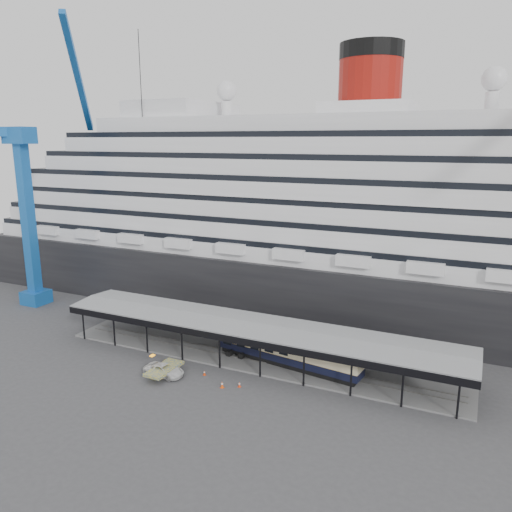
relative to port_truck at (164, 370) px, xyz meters
The scene contains 9 objects.
ground 9.16m from the port_truck, 25.59° to the left, with size 200.00×200.00×0.00m, color #3A3A3D.
cruise_ship 40.88m from the port_truck, 77.02° to the left, with size 130.00×30.00×43.90m.
platform_canopy 12.27m from the port_truck, 47.36° to the left, with size 56.00×9.18×5.30m.
crane_blue 44.07m from the port_truck, 158.45° to the left, with size 22.63×19.19×47.60m.
port_truck is the anchor object (origin of this frame).
pullman_carriage 15.99m from the port_truck, 34.23° to the left, with size 20.59×5.43×20.05m.
traffic_cone_left 8.20m from the port_truck, ahead, with size 0.53×0.53×0.84m.
traffic_cone_mid 5.10m from the port_truck, 25.78° to the left, with size 0.44×0.44×0.66m.
traffic_cone_right 10.09m from the port_truck, ahead, with size 0.37×0.37×0.67m.
Camera 1 is at (26.72, -51.64, 29.07)m, focal length 35.00 mm.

